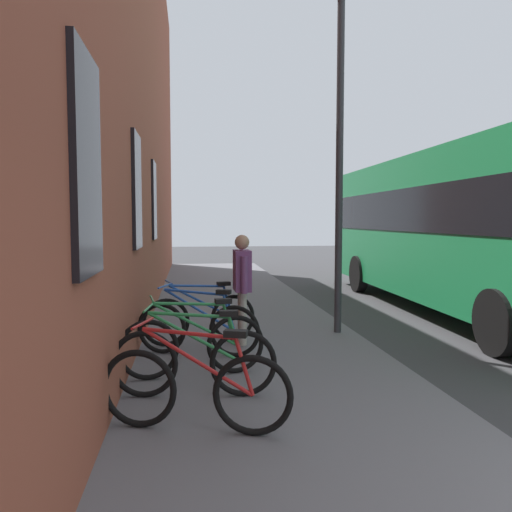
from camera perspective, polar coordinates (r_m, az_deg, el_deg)
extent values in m
plane|color=#38383A|center=(8.89, 17.99, -9.15)|extent=(60.00, 60.00, 0.00)
cube|color=slate|center=(10.05, -1.57, -7.07)|extent=(24.00, 3.50, 0.12)
cube|color=brown|center=(11.24, -13.25, 19.04)|extent=(22.00, 0.60, 9.85)
cube|color=black|center=(3.90, -18.43, 9.66)|extent=(0.90, 0.06, 1.60)
cube|color=black|center=(7.35, -13.20, 7.05)|extent=(0.90, 0.06, 1.60)
cube|color=black|center=(10.84, -11.33, 6.10)|extent=(0.90, 0.06, 1.60)
torus|color=black|center=(4.89, -12.97, -14.23)|extent=(0.27, 0.71, 0.72)
torus|color=black|center=(4.60, -0.37, -15.29)|extent=(0.27, 0.71, 0.72)
cylinder|color=#B21E1E|center=(4.63, -6.61, -11.63)|extent=(0.33, 0.98, 0.58)
cylinder|color=#B21E1E|center=(4.59, -7.54, -8.56)|extent=(0.29, 0.82, 0.09)
cylinder|color=#B21E1E|center=(4.54, -1.33, -12.26)|extent=(0.09, 0.19, 0.51)
cube|color=black|center=(4.48, -2.29, -8.65)|extent=(0.15, 0.22, 0.06)
cylinder|color=#B21E1E|center=(4.72, -12.53, -7.35)|extent=(0.47, 0.16, 0.02)
torus|color=black|center=(5.64, -12.39, -11.71)|extent=(0.13, 0.72, 0.72)
torus|color=black|center=(5.55, -1.44, -11.89)|extent=(0.13, 0.72, 0.72)
cylinder|color=#267F3F|center=(5.50, -6.72, -9.10)|extent=(0.14, 1.02, 0.58)
cylinder|color=#267F3F|center=(5.46, -7.54, -6.53)|extent=(0.12, 0.85, 0.09)
cylinder|color=#267F3F|center=(5.49, -2.24, -9.38)|extent=(0.05, 0.19, 0.51)
cube|color=black|center=(5.43, -3.04, -6.40)|extent=(0.12, 0.21, 0.06)
cylinder|color=#267F3F|center=(5.50, -11.97, -5.70)|extent=(0.48, 0.07, 0.02)
torus|color=black|center=(6.22, -11.94, -10.22)|extent=(0.16, 0.72, 0.72)
torus|color=black|center=(6.36, -2.30, -9.81)|extent=(0.16, 0.72, 0.72)
cylinder|color=#267F3F|center=(6.21, -6.85, -7.57)|extent=(0.17, 1.01, 0.58)
cylinder|color=#267F3F|center=(6.15, -7.57, -5.32)|extent=(0.15, 0.85, 0.09)
cylinder|color=#267F3F|center=(6.29, -2.98, -7.64)|extent=(0.06, 0.19, 0.51)
cube|color=black|center=(6.22, -3.67, -5.05)|extent=(0.13, 0.21, 0.06)
cylinder|color=#267F3F|center=(6.10, -11.55, -4.74)|extent=(0.48, 0.09, 0.02)
torus|color=black|center=(7.37, -10.49, -7.94)|extent=(0.28, 0.70, 0.72)
torus|color=black|center=(7.07, -2.43, -8.39)|extent=(0.28, 0.70, 0.72)
cylinder|color=#1E4CA5|center=(7.14, -6.37, -6.03)|extent=(0.35, 0.98, 0.58)
cylinder|color=#1E4CA5|center=(7.12, -6.96, -4.03)|extent=(0.30, 0.82, 0.09)
cylinder|color=#1E4CA5|center=(7.03, -3.03, -6.37)|extent=(0.09, 0.19, 0.51)
cube|color=black|center=(7.00, -3.64, -4.02)|extent=(0.16, 0.22, 0.06)
cylinder|color=#1E4CA5|center=(7.25, -10.18, -3.32)|extent=(0.46, 0.17, 0.02)
torus|color=black|center=(7.76, -10.02, -7.31)|extent=(0.23, 0.71, 0.72)
torus|color=black|center=(8.02, -2.59, -6.88)|extent=(0.23, 0.71, 0.72)
cylinder|color=#1E4CA5|center=(7.83, -6.08, -5.12)|extent=(0.28, 1.00, 0.58)
cylinder|color=#1E4CA5|center=(7.78, -6.63, -3.33)|extent=(0.24, 0.84, 0.09)
cylinder|color=#1E4CA5|center=(7.96, -3.11, -5.15)|extent=(0.08, 0.19, 0.51)
cube|color=black|center=(7.89, -3.64, -3.10)|extent=(0.14, 0.22, 0.06)
cylinder|color=#1E4CA5|center=(7.68, -9.71, -2.90)|extent=(0.47, 0.14, 0.02)
cube|color=#1E8C4C|center=(11.70, 22.05, 3.03)|extent=(10.56, 2.77, 3.00)
cube|color=black|center=(11.71, 22.09, 4.80)|extent=(10.35, 2.80, 0.90)
cylinder|color=black|center=(8.33, 25.37, -6.73)|extent=(1.01, 0.28, 1.00)
cylinder|color=black|center=(15.32, 19.98, -1.79)|extent=(1.01, 0.28, 1.00)
cylinder|color=black|center=(14.43, 11.37, -1.97)|extent=(1.01, 0.28, 1.00)
cylinder|color=#B2A599|center=(7.88, -1.63, -6.73)|extent=(0.12, 0.12, 0.81)
cylinder|color=#B2A599|center=(7.72, -1.48, -6.96)|extent=(0.12, 0.12, 0.81)
cube|color=#723F72|center=(7.69, -1.57, -1.62)|extent=(0.48, 0.24, 0.61)
sphere|color=tan|center=(7.66, -1.57, 1.55)|extent=(0.22, 0.22, 0.22)
cylinder|color=#723F72|center=(7.96, -1.78, -1.71)|extent=(0.10, 0.10, 0.54)
cylinder|color=#723F72|center=(7.43, -1.33, -2.13)|extent=(0.10, 0.10, 0.54)
cylinder|color=#333338|center=(8.61, 9.30, 9.52)|extent=(0.12, 0.12, 5.42)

